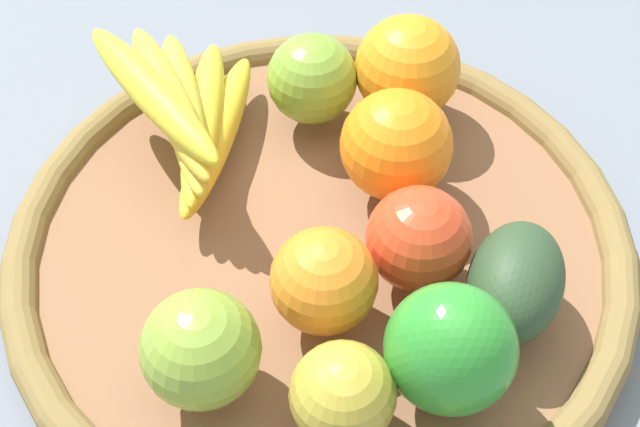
# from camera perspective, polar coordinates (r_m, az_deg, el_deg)

# --- Properties ---
(ground_plane) EXTENTS (2.40, 2.40, 0.00)m
(ground_plane) POSITION_cam_1_polar(r_m,az_deg,el_deg) (0.66, 0.00, -3.18)
(ground_plane) COLOR slate
(ground_plane) RESTS_ON ground
(basket) EXTENTS (0.46, 0.46, 0.04)m
(basket) POSITION_cam_1_polar(r_m,az_deg,el_deg) (0.65, 0.00, -2.20)
(basket) COLOR brown
(basket) RESTS_ON ground_plane
(orange_1) EXTENTS (0.11, 0.11, 0.08)m
(orange_1) POSITION_cam_1_polar(r_m,az_deg,el_deg) (0.63, 5.01, 4.48)
(orange_1) COLOR orange
(orange_1) RESTS_ON basket
(banana_bunch) EXTENTS (0.18, 0.17, 0.08)m
(banana_bunch) POSITION_cam_1_polar(r_m,az_deg,el_deg) (0.67, -8.77, 6.61)
(banana_bunch) COLOR yellow
(banana_bunch) RESTS_ON basket
(apple_3) EXTENTS (0.09, 0.09, 0.07)m
(apple_3) POSITION_cam_1_polar(r_m,az_deg,el_deg) (0.69, -0.52, 8.81)
(apple_3) COLOR #7AA536
(apple_3) RESTS_ON basket
(orange_2) EXTENTS (0.09, 0.09, 0.07)m
(orange_2) POSITION_cam_1_polar(r_m,az_deg,el_deg) (0.56, 0.26, -4.43)
(orange_2) COLOR orange
(orange_2) RESTS_ON basket
(apple_2) EXTENTS (0.10, 0.10, 0.07)m
(apple_2) POSITION_cam_1_polar(r_m,az_deg,el_deg) (0.59, 6.66, -1.30)
(apple_2) COLOR red
(apple_2) RESTS_ON basket
(avocado) EXTENTS (0.10, 0.08, 0.06)m
(avocado) POSITION_cam_1_polar(r_m,az_deg,el_deg) (0.58, 12.70, -4.32)
(avocado) COLOR #2B4429
(avocado) RESTS_ON basket
(apple_1) EXTENTS (0.06, 0.06, 0.06)m
(apple_1) POSITION_cam_1_polar(r_m,az_deg,el_deg) (0.52, 1.50, -11.74)
(apple_1) COLOR gold
(apple_1) RESTS_ON basket
(apple_0) EXTENTS (0.09, 0.09, 0.07)m
(apple_0) POSITION_cam_1_polar(r_m,az_deg,el_deg) (0.54, -7.81, -8.78)
(apple_0) COLOR #82A237
(apple_0) RESTS_ON basket
(orange_0) EXTENTS (0.10, 0.10, 0.08)m
(orange_0) POSITION_cam_1_polar(r_m,az_deg,el_deg) (0.69, 5.72, 9.46)
(orange_0) COLOR orange
(orange_0) RESTS_ON basket
(bell_pepper) EXTENTS (0.09, 0.09, 0.09)m
(bell_pepper) POSITION_cam_1_polar(r_m,az_deg,el_deg) (0.53, 8.52, -8.80)
(bell_pepper) COLOR green
(bell_pepper) RESTS_ON basket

